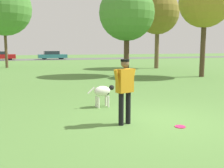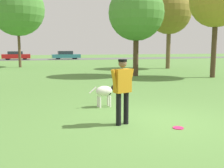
# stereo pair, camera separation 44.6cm
# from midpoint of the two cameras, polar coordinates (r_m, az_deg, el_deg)

# --- Properties ---
(ground_plane) EXTENTS (120.00, 120.00, 0.00)m
(ground_plane) POSITION_cam_midpoint_polar(r_m,az_deg,el_deg) (7.13, 8.56, -7.93)
(ground_plane) COLOR #56843D
(far_road_strip) EXTENTS (120.00, 6.00, 0.01)m
(far_road_strip) POSITION_cam_midpoint_polar(r_m,az_deg,el_deg) (42.99, -14.49, 5.22)
(far_road_strip) COLOR #5B5B59
(far_road_strip) RESTS_ON ground_plane
(person) EXTENTS (0.68, 0.35, 1.66)m
(person) POSITION_cam_midpoint_polar(r_m,az_deg,el_deg) (6.52, 0.85, -0.50)
(person) COLOR black
(person) RESTS_ON ground_plane
(dog) EXTENTS (0.95, 0.41, 0.71)m
(dog) POSITION_cam_midpoint_polar(r_m,az_deg,el_deg) (8.54, -3.45, -1.73)
(dog) COLOR silver
(dog) RESTS_ON ground_plane
(frisbee) EXTENTS (0.26, 0.26, 0.02)m
(frisbee) POSITION_cam_midpoint_polar(r_m,az_deg,el_deg) (6.68, 12.77, -9.05)
(frisbee) COLOR #E52366
(frisbee) RESTS_ON ground_plane
(tree_mid_center) EXTENTS (3.70, 3.70, 6.05)m
(tree_mid_center) POSITION_cam_midpoint_polar(r_m,az_deg,el_deg) (18.05, 2.51, 15.16)
(tree_mid_center) COLOR #4C3826
(tree_mid_center) RESTS_ON ground_plane
(tree_far_right) EXTENTS (3.85, 3.85, 6.92)m
(tree_far_right) POSITION_cam_midpoint_polar(r_m,az_deg,el_deg) (24.65, 9.37, 15.00)
(tree_far_right) COLOR brown
(tree_far_right) RESTS_ON ground_plane
(tree_far_left) EXTENTS (5.04, 5.04, 8.01)m
(tree_far_left) POSITION_cam_midpoint_polar(r_m,az_deg,el_deg) (27.04, -22.97, 14.97)
(tree_far_left) COLOR brown
(tree_far_left) RESTS_ON ground_plane
(tree_near_right) EXTENTS (3.31, 3.31, 6.48)m
(tree_near_right) POSITION_cam_midpoint_polar(r_m,az_deg,el_deg) (18.36, 18.92, 16.57)
(tree_near_right) COLOR #4C3826
(tree_near_right) RESTS_ON ground_plane
(parked_car_red) EXTENTS (4.13, 1.81, 1.29)m
(parked_car_red) POSITION_cam_midpoint_polar(r_m,az_deg,el_deg) (42.74, -23.31, 5.67)
(parked_car_red) COLOR red
(parked_car_red) RESTS_ON ground_plane
(parked_car_teal) EXTENTS (4.46, 1.95, 1.32)m
(parked_car_teal) POSITION_cam_midpoint_polar(r_m,az_deg,el_deg) (42.68, -13.17, 6.12)
(parked_car_teal) COLOR teal
(parked_car_teal) RESTS_ON ground_plane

